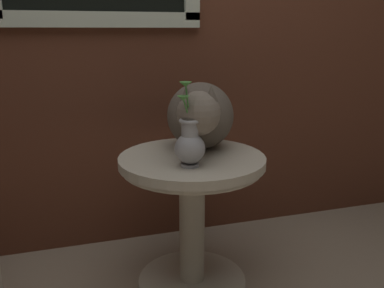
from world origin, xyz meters
name	(u,v)px	position (x,y,z in m)	size (l,w,h in m)	color
wicker_side_table	(192,199)	(0.18, 0.27, 0.40)	(0.59, 0.59, 0.58)	#B2A893
cat	(200,115)	(0.24, 0.35, 0.73)	(0.36, 0.61, 0.29)	brown
pewter_vase_with_ivy	(190,143)	(0.13, 0.15, 0.67)	(0.11, 0.11, 0.31)	#99999E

